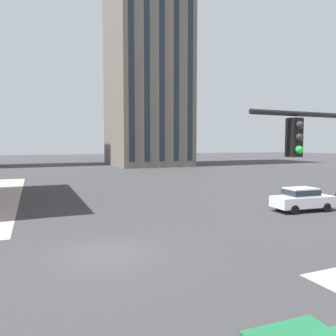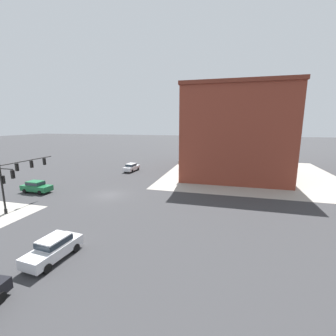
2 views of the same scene
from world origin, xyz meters
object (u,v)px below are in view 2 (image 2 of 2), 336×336
traffic_signal_main (17,175)px  car_cross_eastbound (131,167)px  car_main_northbound_far (54,247)px  car_main_southbound_near (36,186)px

traffic_signal_main → car_cross_eastbound: traffic_signal_main is taller
traffic_signal_main → car_main_northbound_far: size_ratio=1.68×
car_main_northbound_far → car_main_southbound_near: bearing=-132.2°
car_main_northbound_far → car_cross_eastbound: same height
car_main_southbound_near → car_cross_eastbound: 18.78m
traffic_signal_main → car_cross_eastbound: (-22.91, 4.14, -3.11)m
traffic_signal_main → car_main_southbound_near: size_ratio=1.71×
traffic_signal_main → car_main_northbound_far: traffic_signal_main is taller
car_main_northbound_far → car_main_southbound_near: 19.75m
car_main_southbound_near → car_main_northbound_far: bearing=47.8°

